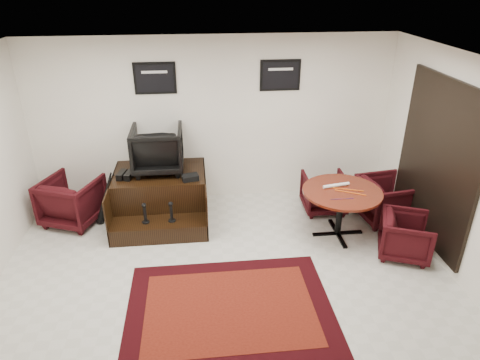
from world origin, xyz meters
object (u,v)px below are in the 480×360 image
(armchair_side, at_px, (72,198))
(shine_chair, at_px, (157,147))
(table_chair_back, at_px, (324,191))
(shine_podium, at_px, (161,196))
(meeting_table, at_px, (342,196))
(table_chair_window, at_px, (386,198))
(table_chair_corner, at_px, (406,234))

(armchair_side, bearing_deg, shine_chair, -150.70)
(shine_chair, distance_m, table_chair_back, 2.84)
(shine_podium, height_order, meeting_table, meeting_table)
(table_chair_back, bearing_deg, table_chair_window, 156.81)
(shine_podium, xyz_separation_m, table_chair_corner, (3.49, -1.49, -0.00))
(armchair_side, distance_m, table_chair_corner, 5.09)
(shine_chair, height_order, table_chair_window, shine_chair)
(shine_podium, height_order, armchair_side, armchair_side)
(shine_chair, xyz_separation_m, table_chair_back, (2.71, -0.25, -0.81))
(shine_podium, bearing_deg, armchair_side, -178.41)
(armchair_side, relative_size, table_chair_window, 1.06)
(table_chair_back, bearing_deg, meeting_table, 92.48)
(shine_podium, xyz_separation_m, armchair_side, (-1.39, -0.04, 0.07))
(table_chair_window, bearing_deg, shine_podium, 73.97)
(table_chair_window, bearing_deg, table_chair_corner, 165.29)
(armchair_side, distance_m, table_chair_window, 5.02)
(shine_podium, bearing_deg, table_chair_back, -2.14)
(table_chair_corner, bearing_deg, armchair_side, 95.45)
(table_chair_window, height_order, table_chair_corner, table_chair_window)
(armchair_side, bearing_deg, shine_podium, -156.81)
(table_chair_corner, bearing_deg, shine_podium, 88.89)
(shine_podium, xyz_separation_m, meeting_table, (2.72, -0.88, 0.32))
(shine_chair, xyz_separation_m, table_chair_window, (3.60, -0.66, -0.77))
(meeting_table, xyz_separation_m, table_chair_window, (0.88, 0.36, -0.27))
(table_chair_corner, bearing_deg, meeting_table, 73.39)
(table_chair_back, distance_m, table_chair_corner, 1.59)
(shine_chair, distance_m, table_chair_window, 3.74)
(meeting_table, relative_size, table_chair_back, 1.66)
(shine_chair, relative_size, meeting_table, 0.69)
(shine_chair, xyz_separation_m, meeting_table, (2.72, -1.03, -0.49))
(meeting_table, distance_m, table_chair_window, 0.99)
(meeting_table, distance_m, table_chair_corner, 1.03)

